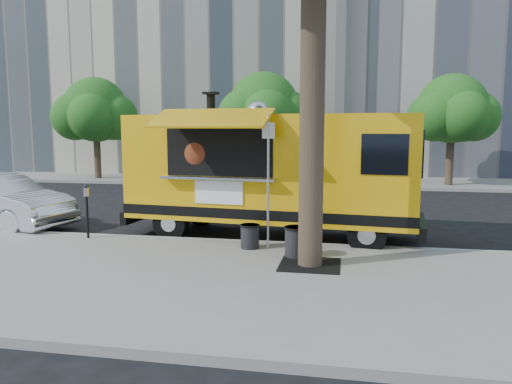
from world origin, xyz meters
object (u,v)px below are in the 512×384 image
(trash_bin_left, at_px, (250,235))
(parking_meter, at_px, (87,205))
(trash_bin_right, at_px, (296,241))
(far_tree_c, at_px, (452,109))
(sign_post, at_px, (268,174))
(far_tree_b, at_px, (264,108))
(far_tree_a, at_px, (96,110))
(food_truck, at_px, (270,170))

(trash_bin_left, bearing_deg, parking_meter, 175.94)
(trash_bin_right, bearing_deg, far_tree_c, 68.57)
(sign_post, bearing_deg, far_tree_b, 100.15)
(far_tree_b, height_order, trash_bin_left, far_tree_b)
(far_tree_a, bearing_deg, parking_meter, -62.85)
(far_tree_a, relative_size, trash_bin_right, 8.32)
(far_tree_a, height_order, far_tree_c, far_tree_a)
(trash_bin_right, bearing_deg, trash_bin_left, 153.30)
(sign_post, relative_size, parking_meter, 2.25)
(far_tree_b, bearing_deg, sign_post, -79.85)
(far_tree_a, xyz_separation_m, far_tree_b, (9.00, 0.40, 0.06))
(far_tree_a, relative_size, sign_post, 1.79)
(food_truck, height_order, trash_bin_left, food_truck)
(far_tree_b, relative_size, food_truck, 0.71)
(parking_meter, bearing_deg, trash_bin_left, -4.06)
(trash_bin_left, height_order, trash_bin_right, trash_bin_right)
(parking_meter, distance_m, food_truck, 4.66)
(parking_meter, height_order, food_truck, food_truck)
(parking_meter, height_order, trash_bin_right, parking_meter)
(far_tree_a, xyz_separation_m, food_truck, (11.33, -12.13, -2.01))
(parking_meter, distance_m, trash_bin_left, 4.20)
(far_tree_a, bearing_deg, trash_bin_right, -49.78)
(sign_post, distance_m, trash_bin_left, 1.47)
(far_tree_c, bearing_deg, trash_bin_right, -111.43)
(far_tree_b, xyz_separation_m, sign_post, (2.55, -14.25, -1.98))
(far_tree_a, relative_size, far_tree_b, 0.97)
(sign_post, xyz_separation_m, trash_bin_left, (-0.40, -0.09, -1.41))
(far_tree_c, height_order, food_truck, far_tree_c)
(far_tree_c, distance_m, sign_post, 15.48)
(far_tree_a, bearing_deg, far_tree_b, 2.54)
(far_tree_b, relative_size, trash_bin_right, 8.54)
(far_tree_b, distance_m, food_truck, 12.91)
(food_truck, bearing_deg, parking_meter, -154.84)
(far_tree_b, height_order, food_truck, far_tree_b)
(far_tree_b, bearing_deg, food_truck, -79.46)
(far_tree_a, distance_m, far_tree_b, 9.01)
(food_truck, bearing_deg, far_tree_c, 67.19)
(far_tree_a, distance_m, trash_bin_right, 19.28)
(trash_bin_left, xyz_separation_m, trash_bin_right, (1.12, -0.56, 0.05))
(far_tree_a, xyz_separation_m, trash_bin_right, (12.27, -14.51, -3.28))
(far_tree_b, relative_size, trash_bin_left, 10.13)
(far_tree_a, distance_m, parking_meter, 15.59)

